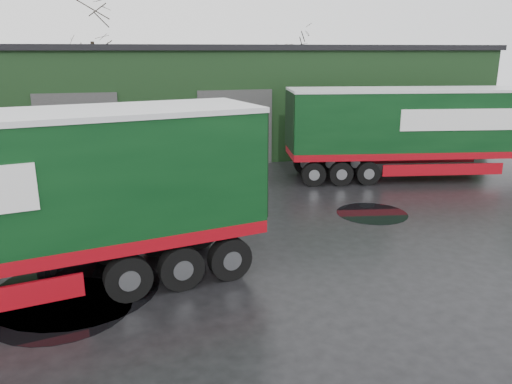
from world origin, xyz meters
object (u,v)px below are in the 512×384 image
lorry_right (421,133)px  wash_bucket (171,222)px  hero_tractor (100,184)px  tree_back_b (289,77)px  warehouse (216,96)px  tree_back_a (94,67)px

lorry_right → wash_bucket: 13.15m
hero_tractor → tree_back_b: 29.40m
warehouse → tree_back_b: bearing=51.3°
warehouse → wash_bucket: warehouse is taller
lorry_right → wash_bucket: (-12.30, -4.20, -2.01)m
hero_tractor → tree_back_a: (-1.50, 25.50, 2.99)m
wash_bucket → tree_back_a: size_ratio=0.04×
warehouse → tree_back_a: 12.90m
hero_tractor → lorry_right: (14.58, 4.50, 0.41)m
warehouse → lorry_right: warehouse is taller
hero_tractor → lorry_right: 15.27m
lorry_right → warehouse: bearing=-134.6°
lorry_right → wash_bucket: bearing=-62.0°
lorry_right → tree_back_a: size_ratio=1.74×
hero_tractor → lorry_right: lorry_right is taller
hero_tractor → lorry_right: bearing=39.4°
warehouse → wash_bucket: size_ratio=93.16×
wash_bucket → tree_back_b: (12.21, 25.20, 3.59)m
lorry_right → tree_back_b: (-0.08, 21.00, 1.58)m
hero_tractor → wash_bucket: 2.81m
lorry_right → wash_bucket: lorry_right is taller
lorry_right → tree_back_a: (-16.08, 21.00, 2.58)m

